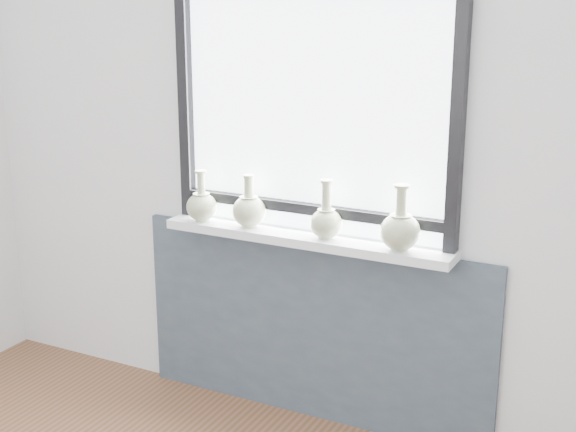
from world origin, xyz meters
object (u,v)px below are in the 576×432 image
at_px(vase_b, 249,209).
at_px(vase_d, 400,229).
at_px(windowsill, 305,238).
at_px(vase_a, 202,205).
at_px(vase_c, 326,221).

height_order(vase_b, vase_d, vase_d).
distance_m(windowsill, vase_b, 0.29).
bearing_deg(vase_a, vase_c, 1.03).
distance_m(vase_a, vase_b, 0.24).
xyz_separation_m(windowsill, vase_d, (0.44, -0.02, 0.11)).
bearing_deg(vase_a, vase_b, 3.84).
distance_m(windowsill, vase_a, 0.52).
bearing_deg(vase_d, vase_c, 178.05).
height_order(vase_b, vase_c, vase_c).
distance_m(vase_a, vase_d, 0.95).
bearing_deg(vase_c, windowsill, 172.92).
relative_size(windowsill, vase_d, 4.88).
bearing_deg(vase_a, windowsill, 2.71).
xyz_separation_m(vase_c, vase_d, (0.33, -0.01, 0.01)).
distance_m(windowsill, vase_d, 0.45).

